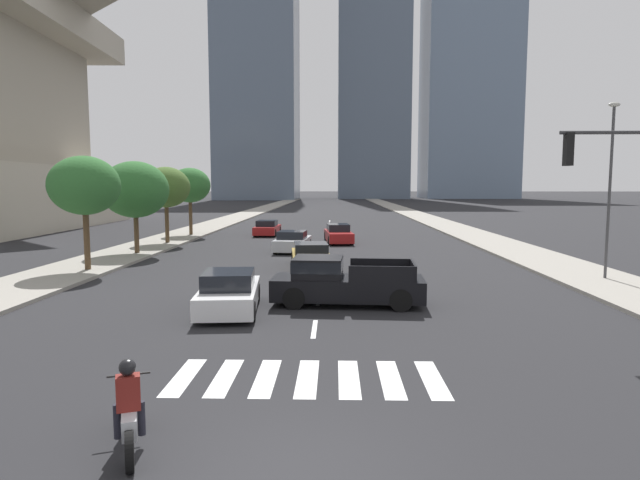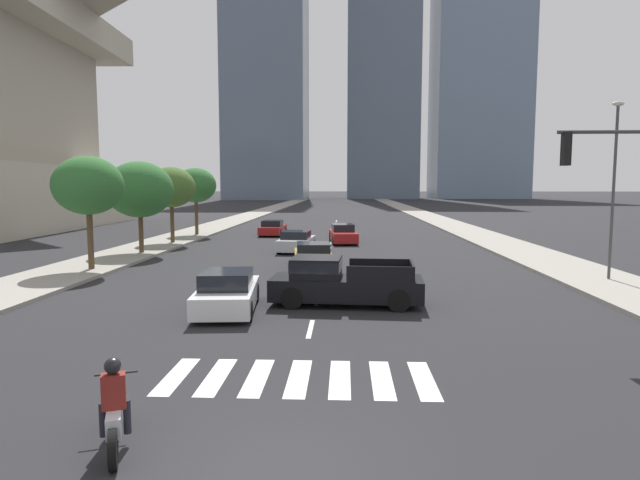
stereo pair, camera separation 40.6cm
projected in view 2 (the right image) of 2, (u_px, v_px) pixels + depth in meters
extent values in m
plane|color=#232326|center=(275.00, 475.00, 7.68)|extent=(800.00, 800.00, 0.00)
cube|color=gray|center=(505.00, 245.00, 36.92)|extent=(4.00, 260.00, 0.15)
cube|color=gray|center=(161.00, 243.00, 38.05)|extent=(4.00, 260.00, 0.15)
cube|color=silver|center=(176.00, 376.00, 11.68)|extent=(0.45, 2.33, 0.01)
cube|color=silver|center=(217.00, 376.00, 11.64)|extent=(0.45, 2.33, 0.01)
cube|color=silver|center=(257.00, 377.00, 11.60)|extent=(0.45, 2.33, 0.01)
cube|color=silver|center=(299.00, 378.00, 11.56)|extent=(0.45, 2.33, 0.01)
cube|color=silver|center=(340.00, 379.00, 11.52)|extent=(0.45, 2.33, 0.01)
cube|color=silver|center=(382.00, 379.00, 11.48)|extent=(0.45, 2.33, 0.01)
cube|color=silver|center=(424.00, 380.00, 11.43)|extent=(0.45, 2.33, 0.01)
cube|color=silver|center=(310.00, 329.00, 15.53)|extent=(0.14, 2.00, 0.01)
cube|color=silver|center=(317.00, 300.00, 19.51)|extent=(0.14, 2.00, 0.01)
cube|color=silver|center=(322.00, 280.00, 23.48)|extent=(0.14, 2.00, 0.01)
cube|color=silver|center=(325.00, 267.00, 27.46)|extent=(0.14, 2.00, 0.01)
cube|color=silver|center=(328.00, 256.00, 31.44)|extent=(0.14, 2.00, 0.01)
cube|color=silver|center=(330.00, 249.00, 35.41)|extent=(0.14, 2.00, 0.01)
cube|color=silver|center=(331.00, 242.00, 39.39)|extent=(0.14, 2.00, 0.01)
cube|color=silver|center=(333.00, 237.00, 43.36)|extent=(0.14, 2.00, 0.01)
cube|color=silver|center=(334.00, 233.00, 47.34)|extent=(0.14, 2.00, 0.01)
cube|color=silver|center=(334.00, 229.00, 51.31)|extent=(0.14, 2.00, 0.01)
cube|color=silver|center=(335.00, 226.00, 55.29)|extent=(0.14, 2.00, 0.01)
cube|color=silver|center=(336.00, 223.00, 59.26)|extent=(0.14, 2.00, 0.01)
cube|color=silver|center=(336.00, 221.00, 63.24)|extent=(0.14, 2.00, 0.01)
cylinder|color=black|center=(118.00, 410.00, 9.20)|extent=(0.33, 0.60, 0.60)
cylinder|color=black|center=(113.00, 450.00, 7.81)|extent=(0.33, 0.60, 0.60)
cube|color=#B7BABF|center=(115.00, 415.00, 8.48)|extent=(0.62, 1.18, 0.32)
cylinder|color=#B2B2B7|center=(117.00, 395.00, 9.07)|extent=(0.17, 0.32, 0.67)
cylinder|color=black|center=(116.00, 373.00, 9.08)|extent=(0.67, 0.28, 0.04)
cube|color=maroon|center=(114.00, 391.00, 8.34)|extent=(0.42, 0.35, 0.55)
sphere|color=black|center=(113.00, 366.00, 8.30)|extent=(0.26, 0.26, 0.26)
cylinder|color=black|center=(103.00, 420.00, 8.43)|extent=(0.15, 0.15, 0.55)
cylinder|color=black|center=(127.00, 417.00, 8.54)|extent=(0.15, 0.15, 0.55)
cube|color=black|center=(346.00, 288.00, 18.65)|extent=(5.37, 2.28, 0.75)
cube|color=black|center=(317.00, 267.00, 18.68)|extent=(1.79, 1.91, 0.70)
cube|color=black|center=(317.00, 265.00, 18.68)|extent=(1.81, 1.95, 0.39)
cube|color=black|center=(380.00, 275.00, 17.52)|extent=(2.21, 0.21, 0.55)
cube|color=black|center=(380.00, 266.00, 19.39)|extent=(2.21, 0.21, 0.55)
cube|color=black|center=(412.00, 271.00, 18.34)|extent=(0.19, 1.89, 0.55)
cylinder|color=black|center=(292.00, 298.00, 17.99)|extent=(0.77, 0.31, 0.76)
cylinder|color=black|center=(300.00, 288.00, 19.73)|extent=(0.77, 0.31, 0.76)
cylinder|color=black|center=(399.00, 300.00, 17.61)|extent=(0.77, 0.31, 0.76)
cylinder|color=black|center=(397.00, 290.00, 19.34)|extent=(0.77, 0.31, 0.76)
cube|color=#B7BABF|center=(297.00, 243.00, 33.93)|extent=(2.24, 4.36, 0.69)
cube|color=black|center=(296.00, 235.00, 33.66)|extent=(1.82, 2.03, 0.47)
cylinder|color=black|center=(288.00, 244.00, 35.47)|extent=(0.27, 0.66, 0.64)
cylinder|color=black|center=(313.00, 244.00, 35.25)|extent=(0.27, 0.66, 0.64)
cylinder|color=black|center=(279.00, 249.00, 32.64)|extent=(0.27, 0.66, 0.64)
cylinder|color=black|center=(306.00, 249.00, 32.42)|extent=(0.27, 0.66, 0.64)
cube|color=silver|center=(228.00, 296.00, 17.75)|extent=(2.21, 4.42, 0.67)
cube|color=black|center=(226.00, 279.00, 17.47)|extent=(1.78, 2.06, 0.55)
cylinder|color=black|center=(210.00, 293.00, 19.17)|extent=(0.28, 0.66, 0.64)
cylinder|color=black|center=(256.00, 292.00, 19.24)|extent=(0.28, 0.66, 0.64)
cylinder|color=black|center=(195.00, 312.00, 16.29)|extent=(0.28, 0.66, 0.64)
cylinder|color=black|center=(249.00, 311.00, 16.36)|extent=(0.28, 0.66, 0.64)
cube|color=maroon|center=(343.00, 236.00, 39.05)|extent=(2.21, 4.95, 0.68)
cube|color=black|center=(343.00, 227.00, 39.22)|extent=(1.74, 2.30, 0.52)
cylinder|color=black|center=(356.00, 241.00, 37.49)|extent=(0.28, 0.66, 0.64)
cylinder|color=black|center=(334.00, 241.00, 37.40)|extent=(0.28, 0.66, 0.64)
cylinder|color=black|center=(351.00, 236.00, 40.73)|extent=(0.28, 0.66, 0.64)
cylinder|color=black|center=(331.00, 236.00, 40.64)|extent=(0.28, 0.66, 0.64)
cube|color=#B28E38|center=(313.00, 258.00, 27.36)|extent=(2.31, 4.69, 0.58)
cube|color=black|center=(313.00, 248.00, 27.08)|extent=(1.84, 2.19, 0.53)
cylinder|color=black|center=(296.00, 257.00, 28.86)|extent=(0.28, 0.66, 0.64)
cylinder|color=black|center=(327.00, 257.00, 28.95)|extent=(0.28, 0.66, 0.64)
cylinder|color=black|center=(297.00, 265.00, 25.80)|extent=(0.28, 0.66, 0.64)
cylinder|color=black|center=(332.00, 265.00, 25.89)|extent=(0.28, 0.66, 0.64)
cube|color=maroon|center=(273.00, 230.00, 44.96)|extent=(1.93, 4.32, 0.63)
cube|color=black|center=(272.00, 223.00, 44.70)|extent=(1.64, 1.97, 0.48)
cylinder|color=black|center=(266.00, 230.00, 46.48)|extent=(0.24, 0.65, 0.64)
cylinder|color=black|center=(285.00, 230.00, 46.36)|extent=(0.24, 0.65, 0.64)
cylinder|color=black|center=(260.00, 233.00, 43.60)|extent=(0.24, 0.65, 0.64)
cylinder|color=black|center=(280.00, 233.00, 43.48)|extent=(0.24, 0.65, 0.64)
cube|color=black|center=(566.00, 149.00, 14.46)|extent=(0.20, 0.28, 0.90)
sphere|color=red|center=(567.00, 138.00, 14.43)|extent=(0.18, 0.18, 0.18)
sphere|color=orange|center=(566.00, 149.00, 14.46)|extent=(0.18, 0.18, 0.18)
sphere|color=green|center=(566.00, 160.00, 14.49)|extent=(0.18, 0.18, 0.18)
cylinder|color=#3F3F42|center=(613.00, 194.00, 22.66)|extent=(0.12, 0.12, 7.34)
ellipsoid|color=beige|center=(618.00, 104.00, 22.28)|extent=(0.50, 0.24, 0.20)
cylinder|color=#4C3823|center=(90.00, 241.00, 25.75)|extent=(0.28, 0.28, 2.71)
ellipsoid|color=#2D662D|center=(88.00, 185.00, 25.48)|extent=(3.30, 3.30, 2.81)
cylinder|color=#4C3823|center=(141.00, 234.00, 32.16)|extent=(0.28, 0.28, 2.21)
ellipsoid|color=#2D662D|center=(140.00, 189.00, 31.88)|extent=(3.96, 3.96, 3.36)
cylinder|color=#4C3823|center=(172.00, 224.00, 37.96)|extent=(0.28, 0.28, 2.57)
ellipsoid|color=#426028|center=(171.00, 187.00, 37.70)|extent=(3.36, 3.36, 2.86)
cylinder|color=#4C3823|center=(197.00, 218.00, 44.16)|extent=(0.28, 0.28, 2.73)
ellipsoid|color=#2D662D|center=(196.00, 185.00, 43.88)|extent=(3.35, 3.35, 2.84)
cube|color=slate|center=(267.00, 46.00, 161.82)|extent=(24.00, 26.14, 92.88)
cube|color=slate|center=(383.00, 32.00, 172.71)|extent=(22.76, 21.64, 107.80)
cube|color=slate|center=(479.00, 81.00, 176.71)|extent=(29.98, 22.24, 77.64)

